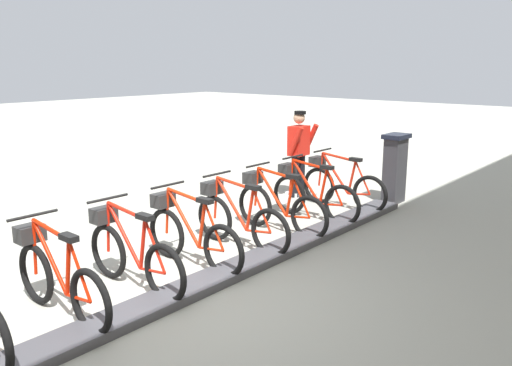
% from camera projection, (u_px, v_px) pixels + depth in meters
% --- Properties ---
extents(ground_plane, '(60.00, 60.00, 0.00)m').
position_uv_depth(ground_plane, '(182.00, 297.00, 5.89)').
color(ground_plane, '#ABAB9D').
extents(dock_rail_base, '(0.44, 9.90, 0.10)m').
position_uv_depth(dock_rail_base, '(182.00, 293.00, 5.88)').
color(dock_rail_base, '#47474C').
rests_on(dock_rail_base, ground).
extents(payment_kiosk, '(0.36, 0.52, 1.28)m').
position_uv_depth(payment_kiosk, '(395.00, 167.00, 9.73)').
color(payment_kiosk, '#38383D').
rests_on(payment_kiosk, ground).
extents(bike_docked_0, '(1.72, 0.54, 1.02)m').
position_uv_depth(bike_docked_0, '(340.00, 184.00, 9.43)').
color(bike_docked_0, black).
rests_on(bike_docked_0, ground).
extents(bike_docked_1, '(1.72, 0.54, 1.02)m').
position_uv_depth(bike_docked_1, '(311.00, 194.00, 8.75)').
color(bike_docked_1, black).
rests_on(bike_docked_1, ground).
extents(bike_docked_2, '(1.72, 0.54, 1.02)m').
position_uv_depth(bike_docked_2, '(277.00, 205.00, 8.07)').
color(bike_docked_2, black).
rests_on(bike_docked_2, ground).
extents(bike_docked_3, '(1.72, 0.54, 1.02)m').
position_uv_depth(bike_docked_3, '(237.00, 218.00, 7.40)').
color(bike_docked_3, black).
rests_on(bike_docked_3, ground).
extents(bike_docked_4, '(1.72, 0.54, 1.02)m').
position_uv_depth(bike_docked_4, '(189.00, 233.00, 6.72)').
color(bike_docked_4, black).
rests_on(bike_docked_4, ground).
extents(bike_docked_5, '(1.72, 0.54, 1.02)m').
position_uv_depth(bike_docked_5, '(131.00, 252.00, 6.04)').
color(bike_docked_5, black).
rests_on(bike_docked_5, ground).
extents(bike_docked_6, '(1.72, 0.54, 1.02)m').
position_uv_depth(bike_docked_6, '(57.00, 277.00, 5.36)').
color(bike_docked_6, black).
rests_on(bike_docked_6, ground).
extents(worker_near_rack, '(0.47, 0.63, 1.66)m').
position_uv_depth(worker_near_rack, '(299.00, 151.00, 10.07)').
color(worker_near_rack, white).
rests_on(worker_near_rack, ground).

